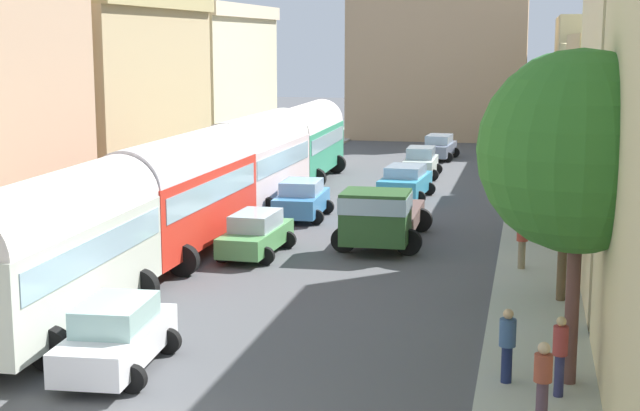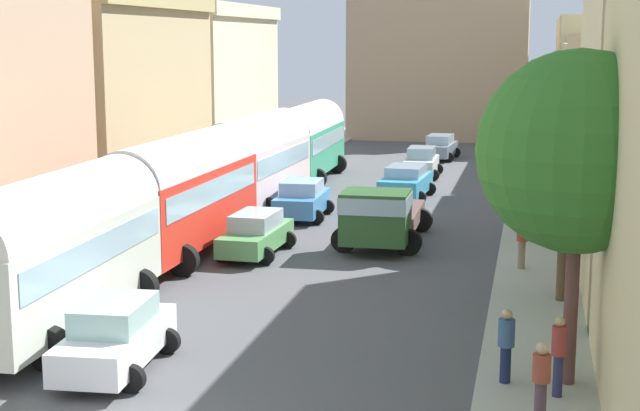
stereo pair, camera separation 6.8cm
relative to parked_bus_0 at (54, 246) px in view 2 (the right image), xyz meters
name	(u,v)px [view 2 (the right image)]	position (x,y,z in m)	size (l,w,h in m)	color
ground_plane	(372,203)	(4.60, 20.50, -2.21)	(154.00, 154.00, 0.00)	#4D4E52
sidewalk_left	(219,196)	(-2.65, 20.50, -2.14)	(2.50, 70.00, 0.14)	#B0A8A0
sidewalk_right	(536,208)	(11.85, 20.50, -2.14)	(2.50, 70.00, 0.14)	#A5ACA0
building_left_2	(110,100)	(-6.49, 17.41, 2.50)	(5.71, 11.92, 9.35)	tan
building_left_3	(215,88)	(-5.95, 29.80, 2.42)	(4.50, 12.02, 9.19)	beige
building_right_2	(629,124)	(15.57, 21.16, 1.55)	(4.95, 14.29, 7.53)	tan
building_right_3	(611,107)	(15.88, 35.07, 1.33)	(5.56, 12.90, 7.08)	tan
building_right_4	(595,80)	(15.78, 49.69, 2.23)	(5.36, 14.80, 8.89)	#C9B986
distant_church	(440,45)	(4.60, 50.41, 4.65)	(12.88, 7.47, 19.35)	tan
parked_bus_0	(54,246)	(0.00, 0.00, 0.00)	(3.48, 8.83, 4.02)	silver
parked_bus_1	(183,188)	(0.00, 9.00, 0.08)	(3.29, 9.45, 4.11)	red
parked_bus_2	(257,157)	(0.00, 18.00, 0.06)	(3.45, 8.70, 4.13)	beige
parked_bus_3	(306,139)	(0.00, 27.00, -0.03)	(3.43, 9.16, 3.97)	#35946F
cargo_truck_0	(381,214)	(6.42, 11.72, -1.04)	(3.22, 6.92, 2.21)	#295025
car_0	(406,182)	(5.93, 22.13, -1.42)	(2.57, 4.41, 1.55)	#3797BE
car_1	(421,162)	(5.82, 29.25, -1.40)	(2.18, 3.84, 1.63)	silver
car_2	(440,147)	(6.03, 37.21, -1.45)	(2.37, 4.30, 1.52)	slate
car_3	(115,336)	(2.69, -2.36, -1.42)	(2.38, 4.19, 1.60)	silver
car_4	(256,234)	(2.47, 9.37, -1.46)	(2.17, 4.27, 1.50)	#539853
car_5	(302,199)	(2.40, 16.27, -1.41)	(2.38, 3.93, 1.60)	#3E86C5
pedestrian_0	(547,186)	(12.29, 20.95, -1.21)	(0.46, 0.46, 1.74)	#70675C
pedestrian_1	(506,343)	(11.21, -1.62, -1.21)	(0.49, 0.49, 1.75)	#19234B
pedestrian_2	(541,382)	(11.91, -3.87, -1.17)	(0.43, 0.43, 1.80)	#503B48
pedestrian_3	(522,239)	(11.38, 8.80, -1.12)	(0.45, 0.45, 1.89)	#817558
pedestrian_4	(559,353)	(12.27, -2.19, -1.16)	(0.43, 0.43, 1.82)	navy
roadside_tree_0	(578,152)	(12.50, -1.34, 2.84)	(4.16, 4.16, 7.14)	brown
roadside_tree_1	(566,156)	(12.50, 5.27, 1.96)	(4.13, 4.13, 6.24)	brown
roadside_tree_2	(560,110)	(12.50, 13.88, 2.59)	(4.12, 4.12, 6.88)	brown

